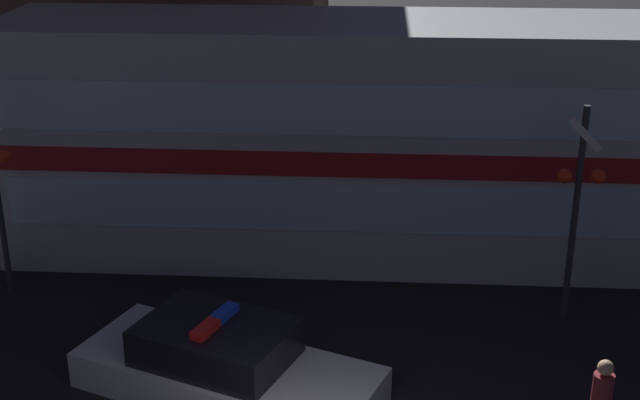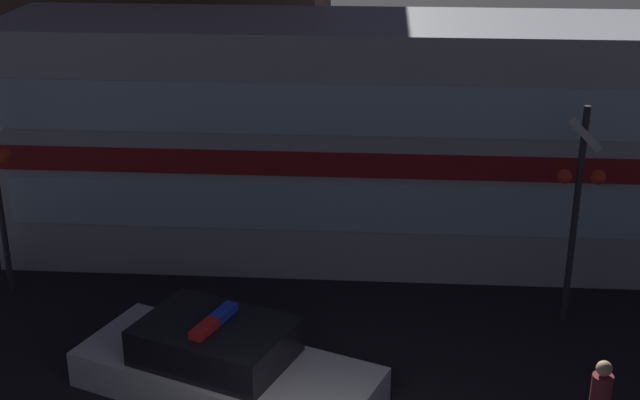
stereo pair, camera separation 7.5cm
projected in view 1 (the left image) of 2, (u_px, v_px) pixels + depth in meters
train at (390, 140)px, 17.10m from camera, size 14.75×3.05×4.57m
police_car at (225, 367)px, 13.04m from camera, size 4.80×3.28×1.24m
crossing_signal_near at (577, 199)px, 14.41m from camera, size 0.77×0.30×3.78m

